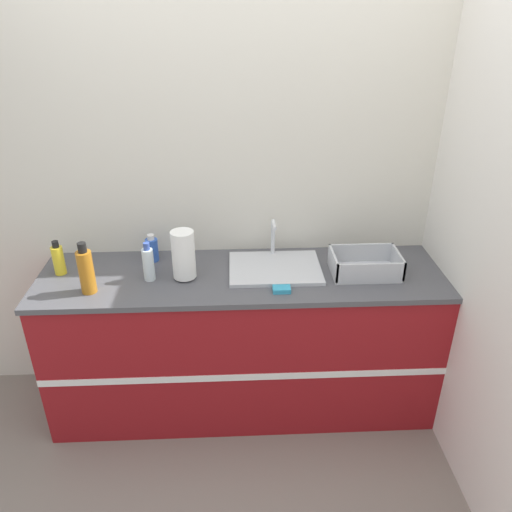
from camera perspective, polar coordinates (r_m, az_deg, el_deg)
name	(u,v)px	position (r m, az deg, el deg)	size (l,w,h in m)	color
ground_plane	(246,436)	(3.00, -1.18, -19.88)	(12.00, 12.00, 0.00)	slate
wall_back	(240,181)	(2.80, -1.80, 8.52)	(4.55, 0.06, 2.60)	beige
wall_right	(459,199)	(2.75, 22.23, 6.06)	(0.06, 2.58, 2.60)	silver
counter_cabinet	(244,341)	(2.92, -1.43, -9.66)	(2.18, 0.61, 0.89)	maroon
sink	(275,267)	(2.71, 2.17, -1.22)	(0.49, 0.37, 0.23)	silver
paper_towel_roll	(183,255)	(2.60, -8.29, 0.12)	(0.12, 0.12, 0.27)	#4C4C51
dish_rack	(365,266)	(2.72, 12.35, -1.15)	(0.36, 0.24, 0.12)	#B7BABF
bottle_yellow	(58,259)	(2.84, -21.65, -0.37)	(0.06, 0.06, 0.19)	yellow
bottle_amber	(86,271)	(2.59, -18.84, -1.60)	(0.08, 0.08, 0.27)	#B26B19
bottle_clear	(148,264)	(2.63, -12.20, -0.85)	(0.06, 0.06, 0.21)	silver
bottle_blue	(152,249)	(2.83, -11.80, 0.77)	(0.07, 0.07, 0.16)	#2D56B7
sponge	(282,289)	(2.51, 2.95, -3.83)	(0.09, 0.06, 0.02)	#3399BF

